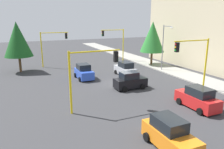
% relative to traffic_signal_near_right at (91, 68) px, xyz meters
% --- Properties ---
extents(ground_plane, '(120.00, 120.00, 0.00)m').
position_rel_traffic_signal_near_right_xyz_m(ground_plane, '(-6.00, 5.65, -3.81)').
color(ground_plane, '#353538').
extents(sidewalk_kerb, '(80.00, 4.00, 0.15)m').
position_rel_traffic_signal_near_right_xyz_m(sidewalk_kerb, '(-11.00, 16.15, -3.73)').
color(sidewalk_kerb, gray).
rests_on(sidewalk_kerb, ground).
extents(lane_arrow_near, '(2.40, 1.10, 1.10)m').
position_rel_traffic_signal_near_right_xyz_m(lane_arrow_near, '(5.51, 2.65, -3.80)').
color(lane_arrow_near, silver).
rests_on(lane_arrow_near, ground).
extents(apartment_block, '(18.68, 9.30, 16.09)m').
position_rel_traffic_signal_near_right_xyz_m(apartment_block, '(-11.60, 24.15, 4.25)').
color(apartment_block, '#C6B793').
rests_on(apartment_block, ground).
extents(traffic_signal_near_right, '(0.36, 4.59, 5.36)m').
position_rel_traffic_signal_near_right_xyz_m(traffic_signal_near_right, '(0.00, 0.00, 0.00)').
color(traffic_signal_near_right, yellow).
rests_on(traffic_signal_near_right, ground).
extents(traffic_signal_far_left, '(0.36, 4.59, 6.00)m').
position_rel_traffic_signal_near_right_xyz_m(traffic_signal_far_left, '(-20.00, 11.39, 0.42)').
color(traffic_signal_far_left, yellow).
rests_on(traffic_signal_far_left, ground).
extents(traffic_signal_far_right, '(0.36, 4.59, 5.77)m').
position_rel_traffic_signal_near_right_xyz_m(traffic_signal_far_right, '(-20.00, -0.07, 0.28)').
color(traffic_signal_far_right, yellow).
rests_on(traffic_signal_far_right, ground).
extents(traffic_signal_near_left, '(0.36, 4.59, 5.83)m').
position_rel_traffic_signal_near_right_xyz_m(traffic_signal_near_left, '(0.00, 11.37, 0.31)').
color(traffic_signal_near_left, yellow).
rests_on(traffic_signal_near_left, ground).
extents(street_lamp_curbside, '(2.15, 0.28, 7.00)m').
position_rel_traffic_signal_near_right_xyz_m(street_lamp_curbside, '(-9.61, 14.85, 0.54)').
color(street_lamp_curbside, slate).
rests_on(street_lamp_curbside, ground).
extents(tree_opposite_side, '(4.10, 4.10, 7.48)m').
position_rel_traffic_signal_near_right_xyz_m(tree_opposite_side, '(-18.00, -5.35, 1.10)').
color(tree_opposite_side, brown).
rests_on(tree_opposite_side, ground).
extents(tree_roadside_mid, '(4.07, 4.07, 7.43)m').
position_rel_traffic_signal_near_right_xyz_m(tree_roadside_mid, '(-14.00, 15.65, 1.07)').
color(tree_roadside_mid, brown).
rests_on(tree_roadside_mid, ground).
extents(car_red, '(4.13, 2.01, 1.98)m').
position_rel_traffic_signal_near_right_xyz_m(car_red, '(3.43, 8.83, -2.91)').
color(car_red, red).
rests_on(car_red, ground).
extents(car_black, '(1.97, 3.72, 1.98)m').
position_rel_traffic_signal_near_right_xyz_m(car_black, '(-4.00, 5.97, -2.91)').
color(car_black, black).
rests_on(car_black, ground).
extents(car_blue, '(3.74, 2.07, 1.98)m').
position_rel_traffic_signal_near_right_xyz_m(car_blue, '(-10.32, 2.35, -2.91)').
color(car_blue, blue).
rests_on(car_blue, ground).
extents(car_silver, '(4.04, 2.02, 1.98)m').
position_rel_traffic_signal_near_right_xyz_m(car_silver, '(-9.57, 8.23, -2.91)').
color(car_silver, '#B2B5BA').
rests_on(car_silver, ground).
extents(car_orange, '(4.01, 1.97, 1.98)m').
position_rel_traffic_signal_near_right_xyz_m(car_orange, '(7.48, 2.50, -2.91)').
color(car_orange, orange).
rests_on(car_orange, ground).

